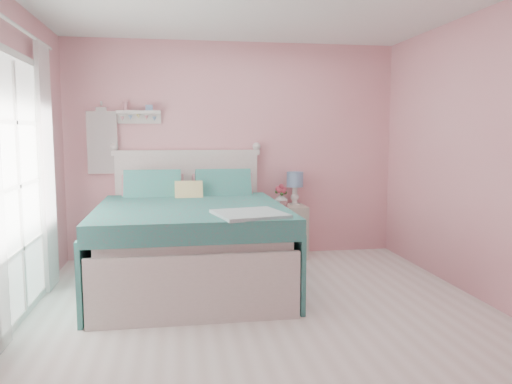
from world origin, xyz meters
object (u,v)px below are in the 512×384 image
object	(u,v)px
bed	(191,241)
vase	(281,199)
teacup	(284,205)
table_lamp	(295,182)
nightstand	(287,231)

from	to	relation	value
bed	vase	world-z (taller)	bed
vase	teacup	distance (m)	0.20
bed	vase	bearing A→B (deg)	38.85
bed	table_lamp	world-z (taller)	bed
table_lamp	teacup	distance (m)	0.39
nightstand	table_lamp	size ratio (longest dim) A/B	1.58
vase	teacup	xyz separation A→B (m)	(-0.01, -0.20, -0.04)
nightstand	vase	world-z (taller)	vase
table_lamp	teacup	bearing A→B (deg)	-129.29
bed	vase	distance (m)	1.48
nightstand	teacup	distance (m)	0.40
nightstand	vase	distance (m)	0.40
nightstand	table_lamp	xyz separation A→B (m)	(0.11, 0.07, 0.60)
table_lamp	vase	xyz separation A→B (m)	(-0.18, -0.04, -0.20)
vase	teacup	size ratio (longest dim) A/B	1.72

